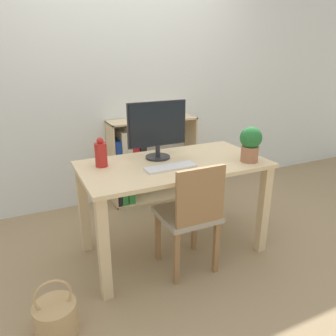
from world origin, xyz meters
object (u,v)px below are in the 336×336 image
object	(u,v)px
keyboard	(170,167)
basket	(56,317)
potted_plant	(250,143)
chair	(191,213)
bookshelf	(137,161)
monitor	(157,127)
vase	(101,154)

from	to	relation	value
keyboard	basket	bearing A→B (deg)	-158.18
keyboard	potted_plant	world-z (taller)	potted_plant
keyboard	chair	bearing A→B (deg)	-69.24
potted_plant	chair	xyz separation A→B (m)	(-0.54, -0.07, -0.44)
chair	bookshelf	xyz separation A→B (m)	(0.08, 1.32, -0.02)
monitor	bookshelf	xyz separation A→B (m)	(0.14, 0.88, -0.56)
keyboard	potted_plant	distance (m)	0.64
vase	bookshelf	size ratio (longest dim) A/B	0.23
monitor	keyboard	size ratio (longest dim) A/B	1.25
monitor	potted_plant	xyz separation A→B (m)	(0.60, -0.37, -0.10)
chair	basket	size ratio (longest dim) A/B	2.37
chair	bookshelf	distance (m)	1.33
vase	chair	distance (m)	0.78
vase	potted_plant	bearing A→B (deg)	-19.34
monitor	keyboard	world-z (taller)	monitor
potted_plant	basket	size ratio (longest dim) A/B	0.74
potted_plant	basket	distance (m)	1.75
monitor	basket	xyz separation A→B (m)	(-0.93, -0.63, -0.91)
vase	potted_plant	xyz separation A→B (m)	(1.05, -0.37, 0.05)
potted_plant	bookshelf	size ratio (longest dim) A/B	0.29
monitor	keyboard	distance (m)	0.36
potted_plant	vase	bearing A→B (deg)	160.66
vase	basket	xyz separation A→B (m)	(-0.48, -0.62, -0.76)
bookshelf	basket	distance (m)	1.88
bookshelf	vase	bearing A→B (deg)	-123.68
potted_plant	basket	world-z (taller)	potted_plant
potted_plant	chair	bearing A→B (deg)	-172.21
keyboard	potted_plant	xyz separation A→B (m)	(0.61, -0.11, 0.14)
bookshelf	basket	xyz separation A→B (m)	(-1.07, -1.50, -0.35)
basket	potted_plant	bearing A→B (deg)	9.36
potted_plant	chair	size ratio (longest dim) A/B	0.31
monitor	vase	world-z (taller)	monitor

